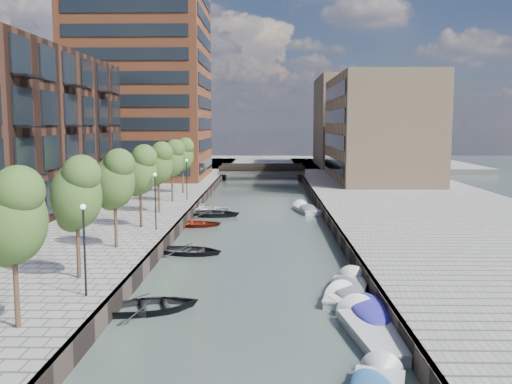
{
  "coord_description": "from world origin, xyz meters",
  "views": [
    {
      "loc": [
        0.85,
        -16.45,
        8.59
      ],
      "look_at": [
        0.0,
        26.12,
        3.5
      ],
      "focal_mm": 40.0,
      "sensor_mm": 36.0,
      "label": 1
    }
  ],
  "objects_px": {
    "tree_6": "(182,154)",
    "motorboat_4": "(306,210)",
    "sloop_1": "(190,254)",
    "sloop_3": "(203,212)",
    "sloop_4": "(213,216)",
    "car": "(340,171)",
    "tree_3": "(140,169)",
    "motorboat_3": "(364,311)",
    "tree_0": "(12,214)",
    "tree_5": "(172,158)",
    "sloop_2": "(195,226)",
    "motorboat_1": "(348,290)",
    "bridge": "(262,170)",
    "tree_4": "(158,163)",
    "tree_2": "(114,178)",
    "tree_1": "(76,192)",
    "sloop_0": "(150,311)",
    "motorboat_2": "(372,332)"
  },
  "relations": [
    {
      "from": "tree_5",
      "to": "sloop_2",
      "type": "height_order",
      "value": "tree_5"
    },
    {
      "from": "tree_3",
      "to": "tree_5",
      "type": "height_order",
      "value": "same"
    },
    {
      "from": "tree_4",
      "to": "sloop_2",
      "type": "relative_size",
      "value": 1.33
    },
    {
      "from": "tree_5",
      "to": "sloop_0",
      "type": "xyz_separation_m",
      "value": [
        3.94,
        -30.09,
        -5.31
      ]
    },
    {
      "from": "tree_3",
      "to": "tree_5",
      "type": "distance_m",
      "value": 14.0
    },
    {
      "from": "bridge",
      "to": "sloop_2",
      "type": "bearing_deg",
      "value": -97.27
    },
    {
      "from": "bridge",
      "to": "sloop_3",
      "type": "height_order",
      "value": "bridge"
    },
    {
      "from": "tree_1",
      "to": "car",
      "type": "relative_size",
      "value": 1.4
    },
    {
      "from": "motorboat_1",
      "to": "sloop_2",
      "type": "bearing_deg",
      "value": 118.09
    },
    {
      "from": "tree_6",
      "to": "motorboat_4",
      "type": "distance_m",
      "value": 15.72
    },
    {
      "from": "tree_1",
      "to": "sloop_2",
      "type": "relative_size",
      "value": 1.33
    },
    {
      "from": "sloop_3",
      "to": "bridge",
      "type": "bearing_deg",
      "value": -13.23
    },
    {
      "from": "sloop_2",
      "to": "motorboat_1",
      "type": "relative_size",
      "value": 0.82
    },
    {
      "from": "bridge",
      "to": "motorboat_3",
      "type": "bearing_deg",
      "value": -85.29
    },
    {
      "from": "motorboat_3",
      "to": "car",
      "type": "bearing_deg",
      "value": 83.84
    },
    {
      "from": "motorboat_1",
      "to": "motorboat_3",
      "type": "relative_size",
      "value": 0.94
    },
    {
      "from": "motorboat_1",
      "to": "motorboat_3",
      "type": "distance_m",
      "value": 3.22
    },
    {
      "from": "tree_2",
      "to": "car",
      "type": "bearing_deg",
      "value": 67.72
    },
    {
      "from": "sloop_0",
      "to": "tree_6",
      "type": "bearing_deg",
      "value": -12.81
    },
    {
      "from": "sloop_4",
      "to": "tree_3",
      "type": "bearing_deg",
      "value": 164.23
    },
    {
      "from": "sloop_1",
      "to": "tree_3",
      "type": "bearing_deg",
      "value": 55.21
    },
    {
      "from": "tree_0",
      "to": "tree_3",
      "type": "xyz_separation_m",
      "value": [
        0.0,
        21.0,
        0.0
      ]
    },
    {
      "from": "sloop_4",
      "to": "car",
      "type": "height_order",
      "value": "car"
    },
    {
      "from": "tree_2",
      "to": "motorboat_2",
      "type": "distance_m",
      "value": 18.81
    },
    {
      "from": "tree_6",
      "to": "motorboat_1",
      "type": "distance_m",
      "value": 37.18
    },
    {
      "from": "tree_3",
      "to": "motorboat_3",
      "type": "xyz_separation_m",
      "value": [
        13.73,
        -16.49,
        -5.09
      ]
    },
    {
      "from": "motorboat_3",
      "to": "sloop_3",
      "type": "bearing_deg",
      "value": 109.52
    },
    {
      "from": "tree_4",
      "to": "sloop_0",
      "type": "bearing_deg",
      "value": -80.31
    },
    {
      "from": "sloop_0",
      "to": "sloop_3",
      "type": "xyz_separation_m",
      "value": [
        -0.84,
        29.58,
        0.0
      ]
    },
    {
      "from": "tree_3",
      "to": "sloop_0",
      "type": "relative_size",
      "value": 1.28
    },
    {
      "from": "sloop_3",
      "to": "sloop_4",
      "type": "relative_size",
      "value": 1.02
    },
    {
      "from": "tree_1",
      "to": "motorboat_2",
      "type": "distance_m",
      "value": 15.4
    },
    {
      "from": "tree_0",
      "to": "tree_1",
      "type": "xyz_separation_m",
      "value": [
        0.0,
        7.0,
        0.0
      ]
    },
    {
      "from": "bridge",
      "to": "motorboat_4",
      "type": "height_order",
      "value": "bridge"
    },
    {
      "from": "motorboat_1",
      "to": "motorboat_4",
      "type": "distance_m",
      "value": 27.42
    },
    {
      "from": "motorboat_4",
      "to": "tree_3",
      "type": "bearing_deg",
      "value": -133.02
    },
    {
      "from": "car",
      "to": "tree_1",
      "type": "bearing_deg",
      "value": -87.1
    },
    {
      "from": "tree_0",
      "to": "motorboat_3",
      "type": "height_order",
      "value": "tree_0"
    },
    {
      "from": "tree_0",
      "to": "tree_1",
      "type": "height_order",
      "value": "same"
    },
    {
      "from": "tree_2",
      "to": "sloop_1",
      "type": "xyz_separation_m",
      "value": [
        4.19,
        2.55,
        -5.31
      ]
    },
    {
      "from": "tree_5",
      "to": "sloop_0",
      "type": "distance_m",
      "value": 30.81
    },
    {
      "from": "tree_2",
      "to": "car",
      "type": "distance_m",
      "value": 52.97
    },
    {
      "from": "tree_0",
      "to": "tree_4",
      "type": "relative_size",
      "value": 1.0
    },
    {
      "from": "sloop_0",
      "to": "sloop_4",
      "type": "height_order",
      "value": "sloop_4"
    },
    {
      "from": "tree_2",
      "to": "car",
      "type": "xyz_separation_m",
      "value": [
        20.03,
        48.9,
        -3.58
      ]
    },
    {
      "from": "sloop_1",
      "to": "sloop_3",
      "type": "bearing_deg",
      "value": 15.4
    },
    {
      "from": "sloop_0",
      "to": "sloop_4",
      "type": "relative_size",
      "value": 0.91
    },
    {
      "from": "motorboat_3",
      "to": "car",
      "type": "height_order",
      "value": "car"
    },
    {
      "from": "tree_0",
      "to": "car",
      "type": "bearing_deg",
      "value": 72.33
    },
    {
      "from": "tree_3",
      "to": "motorboat_1",
      "type": "distance_m",
      "value": 19.58
    }
  ]
}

